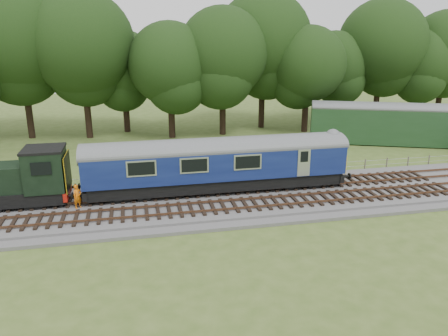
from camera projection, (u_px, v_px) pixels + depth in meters
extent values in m
plane|color=#445C21|center=(209.00, 204.00, 29.43)|extent=(120.00, 120.00, 0.00)
cube|color=#4C4C4F|center=(209.00, 201.00, 29.38)|extent=(70.00, 7.00, 0.35)
cube|color=brown|center=(207.00, 193.00, 29.92)|extent=(66.50, 0.07, 0.14)
cube|color=brown|center=(203.00, 186.00, 31.26)|extent=(66.50, 0.07, 0.14)
cube|color=brown|center=(215.00, 210.00, 27.12)|extent=(66.50, 0.07, 0.14)
cube|color=brown|center=(211.00, 202.00, 28.46)|extent=(66.50, 0.07, 0.14)
cube|color=black|center=(217.00, 181.00, 30.60)|extent=(17.46, 2.52, 0.85)
cube|color=#0F1950|center=(217.00, 162.00, 30.17)|extent=(18.00, 2.80, 2.05)
cube|color=yellow|center=(338.00, 159.00, 32.06)|extent=(0.06, 2.74, 1.30)
cube|color=black|center=(298.00, 178.00, 31.84)|extent=(2.60, 2.00, 0.55)
cube|color=black|center=(130.00, 190.00, 29.47)|extent=(2.60, 2.00, 0.55)
cube|color=black|center=(46.00, 169.00, 27.91)|extent=(2.40, 2.55, 2.60)
cube|color=#B2180D|center=(68.00, 192.00, 28.62)|extent=(0.25, 2.60, 0.55)
cube|color=yellow|center=(68.00, 171.00, 28.23)|extent=(0.06, 2.55, 2.30)
imported|color=orange|center=(77.00, 196.00, 27.58)|extent=(0.68, 0.65, 1.56)
cube|color=#1B3D1C|center=(392.00, 126.00, 44.50)|extent=(16.21, 8.55, 3.68)
cube|color=#1B3D1C|center=(407.00, 131.00, 45.33)|extent=(3.63, 3.63, 2.50)
cube|color=black|center=(409.00, 118.00, 44.93)|extent=(3.99, 3.99, 0.20)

